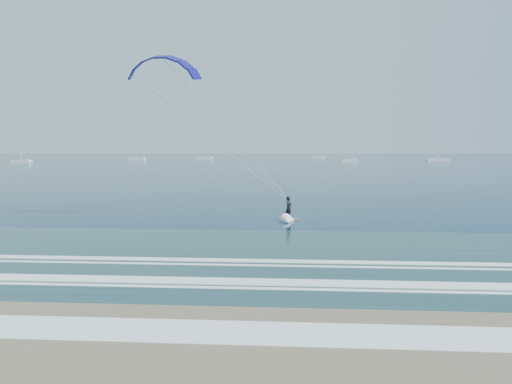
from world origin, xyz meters
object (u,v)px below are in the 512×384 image
object	(u,v)px
kitesurfer_rig	(223,127)
sailboat_3	(349,161)
sailboat_1	(136,159)
sailboat_5	(437,160)
sailboat_4	(318,157)
sailboat_2	(204,158)
sailboat_0	(21,161)

from	to	relation	value
kitesurfer_rig	sailboat_3	xyz separation A→B (m)	(32.41, 159.40, -7.38)
sailboat_1	sailboat_5	world-z (taller)	sailboat_5
sailboat_4	sailboat_5	xyz separation A→B (m)	(52.38, -41.46, 0.02)
sailboat_3	sailboat_5	bearing A→B (deg)	23.70
sailboat_4	sailboat_2	bearing A→B (deg)	-165.15
kitesurfer_rig	sailboat_2	distance (m)	207.24
sailboat_0	sailboat_1	distance (m)	54.34
sailboat_3	sailboat_4	size ratio (longest dim) A/B	0.93
kitesurfer_rig	sailboat_1	bearing A→B (deg)	110.50
sailboat_1	sailboat_4	bearing A→B (deg)	22.24
sailboat_2	sailboat_3	distance (m)	83.35
sailboat_0	sailboat_5	size ratio (longest dim) A/B	0.82
kitesurfer_rig	sailboat_1	distance (m)	194.91
sailboat_2	sailboat_3	size ratio (longest dim) A/B	1.21
sailboat_0	sailboat_4	bearing A→B (deg)	32.85
sailboat_0	sailboat_3	bearing A→B (deg)	8.52
sailboat_2	sailboat_1	bearing A→B (deg)	-144.81
kitesurfer_rig	sailboat_0	xyz separation A→B (m)	(-101.33, 139.36, -7.37)
sailboat_4	sailboat_3	bearing A→B (deg)	-81.47
kitesurfer_rig	sailboat_2	bearing A→B (deg)	100.66
sailboat_5	sailboat_0	bearing A→B (deg)	-167.56
sailboat_4	sailboat_5	bearing A→B (deg)	-38.36
kitesurfer_rig	sailboat_3	distance (m)	162.83
sailboat_3	sailboat_4	world-z (taller)	sailboat_4
sailboat_0	sailboat_2	distance (m)	89.95
sailboat_2	sailboat_5	world-z (taller)	sailboat_5
sailboat_1	sailboat_3	distance (m)	103.23
kitesurfer_rig	sailboat_4	world-z (taller)	kitesurfer_rig
sailboat_0	sailboat_3	world-z (taller)	sailboat_0
sailboat_3	sailboat_5	size ratio (longest dim) A/B	0.73
sailboat_1	sailboat_5	size ratio (longest dim) A/B	0.88
sailboat_1	sailboat_3	size ratio (longest dim) A/B	1.22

